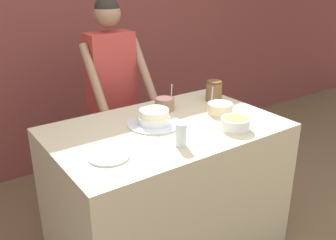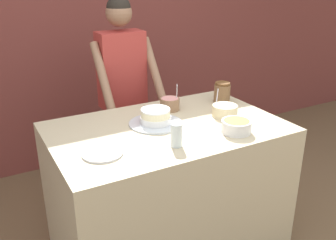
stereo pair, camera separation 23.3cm
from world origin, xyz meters
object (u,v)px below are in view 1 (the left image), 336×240
(cake, at_px, (154,118))
(frosting_bowl_pink, at_px, (164,103))
(frosting_bowl_white, at_px, (220,108))
(drinking_glass, at_px, (181,135))
(ceramic_plate, at_px, (109,156))
(person_baker, at_px, (112,82))
(stoneware_jar, at_px, (214,91))
(frosting_bowl_olive, at_px, (235,123))

(cake, bearing_deg, frosting_bowl_pink, 42.05)
(frosting_bowl_white, relative_size, drinking_glass, 1.31)
(ceramic_plate, bearing_deg, person_baker, 61.83)
(person_baker, xyz_separation_m, frosting_bowl_pink, (0.13, -0.55, -0.05))
(person_baker, bearing_deg, ceramic_plate, -118.17)
(drinking_glass, distance_m, ceramic_plate, 0.42)
(person_baker, height_order, frosting_bowl_white, person_baker)
(cake, xyz_separation_m, ceramic_plate, (-0.45, -0.24, -0.04))
(frosting_bowl_pink, distance_m, ceramic_plate, 0.79)
(cake, relative_size, stoneware_jar, 2.25)
(drinking_glass, relative_size, stoneware_jar, 0.87)
(cake, xyz_separation_m, frosting_bowl_olive, (0.37, -0.36, -0.00))
(cake, bearing_deg, drinking_glass, -97.48)
(frosting_bowl_pink, bearing_deg, stoneware_jar, -6.43)
(frosting_bowl_olive, relative_size, ceramic_plate, 0.82)
(cake, relative_size, drinking_glass, 2.58)
(stoneware_jar, bearing_deg, person_baker, 132.85)
(cake, height_order, frosting_bowl_white, frosting_bowl_white)
(person_baker, bearing_deg, drinking_glass, -96.50)
(ceramic_plate, bearing_deg, frosting_bowl_white, 9.05)
(person_baker, relative_size, frosting_bowl_olive, 9.25)
(person_baker, height_order, ceramic_plate, person_baker)
(frosting_bowl_olive, relative_size, stoneware_jar, 1.18)
(frosting_bowl_pink, xyz_separation_m, frosting_bowl_olive, (0.16, -0.55, -0.01))
(frosting_bowl_olive, distance_m, stoneware_jar, 0.57)
(frosting_bowl_white, bearing_deg, person_baker, 115.73)
(frosting_bowl_olive, bearing_deg, drinking_glass, 178.79)
(person_baker, xyz_separation_m, stoneware_jar, (0.56, -0.60, -0.02))
(person_baker, height_order, frosting_bowl_olive, person_baker)
(frosting_bowl_white, height_order, ceramic_plate, frosting_bowl_white)
(drinking_glass, bearing_deg, frosting_bowl_olive, -1.21)
(person_baker, relative_size, drinking_glass, 12.48)
(frosting_bowl_olive, bearing_deg, ceramic_plate, 172.17)
(ceramic_plate, bearing_deg, stoneware_jar, 19.65)
(frosting_bowl_olive, distance_m, ceramic_plate, 0.83)
(frosting_bowl_pink, height_order, stoneware_jar, frosting_bowl_pink)
(drinking_glass, bearing_deg, cake, 82.52)
(frosting_bowl_white, relative_size, stoneware_jar, 1.14)
(frosting_bowl_pink, bearing_deg, cake, -137.95)
(person_baker, height_order, cake, person_baker)
(drinking_glass, xyz_separation_m, ceramic_plate, (-0.40, 0.10, -0.06))
(drinking_glass, bearing_deg, frosting_bowl_white, 25.58)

